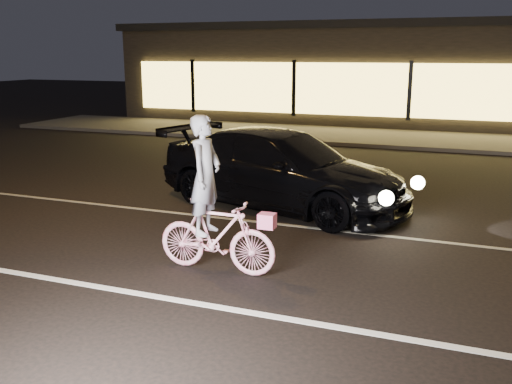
% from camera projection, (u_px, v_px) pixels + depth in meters
% --- Properties ---
extents(ground, '(90.00, 90.00, 0.00)m').
position_uv_depth(ground, '(287.00, 269.00, 8.10)').
color(ground, black).
rests_on(ground, ground).
extents(lane_stripe_near, '(60.00, 0.12, 0.01)m').
position_uv_depth(lane_stripe_near, '(249.00, 312.00, 6.74)').
color(lane_stripe_near, silver).
rests_on(lane_stripe_near, ground).
extents(lane_stripe_far, '(60.00, 0.10, 0.01)m').
position_uv_depth(lane_stripe_far, '(323.00, 229.00, 9.91)').
color(lane_stripe_far, gray).
rests_on(lane_stripe_far, ground).
extents(sidewalk, '(30.00, 4.00, 0.12)m').
position_uv_depth(sidewalk, '(401.00, 139.00, 19.88)').
color(sidewalk, '#383533').
rests_on(sidewalk, ground).
extents(storefront, '(25.40, 8.42, 4.20)m').
position_uv_depth(storefront, '(421.00, 72.00, 24.80)').
color(storefront, black).
rests_on(storefront, ground).
extents(cyclist, '(1.74, 0.60, 2.19)m').
position_uv_depth(cyclist, '(213.00, 218.00, 7.85)').
color(cyclist, '#FF4E88').
rests_on(cyclist, ground).
extents(sedan, '(5.58, 3.43, 1.51)m').
position_uv_depth(sedan, '(282.00, 169.00, 11.21)').
color(sedan, black).
rests_on(sedan, ground).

